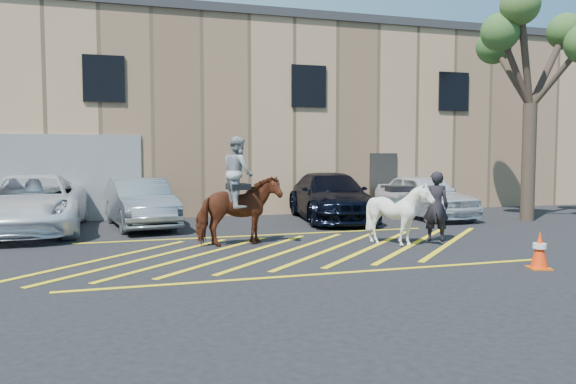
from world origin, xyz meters
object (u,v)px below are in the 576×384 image
object	(u,v)px
car_white_suv	(425,196)
tree	(532,44)
traffic_cone	(540,250)
handler	(436,206)
car_white_pickup	(31,204)
mounted_bay	(238,202)
car_blue_suv	(331,197)
saddled_white	(399,213)
car_silver_sedan	(140,203)

from	to	relation	value
car_white_suv	tree	size ratio (longest dim) A/B	0.60
traffic_cone	handler	bearing A→B (deg)	91.06
car_white_suv	car_white_pickup	bearing A→B (deg)	175.70
car_white_pickup	mounted_bay	size ratio (longest dim) A/B	2.23
mounted_bay	tree	size ratio (longest dim) A/B	0.36
traffic_cone	car_white_suv	bearing A→B (deg)	73.78
handler	mounted_bay	bearing A→B (deg)	16.80
car_blue_suv	traffic_cone	bearing A→B (deg)	-76.04
handler	saddled_white	distance (m)	1.22
car_blue_suv	mounted_bay	world-z (taller)	mounted_bay
car_white_pickup	car_silver_sedan	size ratio (longest dim) A/B	1.31
saddled_white	tree	bearing A→B (deg)	26.44
car_silver_sedan	car_blue_suv	bearing A→B (deg)	-7.67
car_white_suv	saddled_white	xyz separation A→B (m)	(-3.60, -4.86, 0.02)
handler	tree	world-z (taller)	tree
car_blue_suv	tree	world-z (taller)	tree
car_blue_suv	tree	size ratio (longest dim) A/B	0.73
mounted_bay	tree	bearing A→B (deg)	11.64
car_white_pickup	saddled_white	world-z (taller)	car_white_pickup
tree	car_white_pickup	bearing A→B (deg)	173.55
car_white_suv	tree	world-z (taller)	tree
mounted_bay	tree	distance (m)	11.27
car_blue_suv	car_white_suv	world-z (taller)	car_blue_suv
car_white_pickup	car_white_suv	distance (m)	12.29
handler	mounted_bay	size ratio (longest dim) A/B	0.67
car_white_pickup	traffic_cone	world-z (taller)	car_white_pickup
car_blue_suv	handler	xyz separation A→B (m)	(0.87, -4.93, 0.11)
car_silver_sedan	car_blue_suv	size ratio (longest dim) A/B	0.83
handler	traffic_cone	distance (m)	3.57
car_white_pickup	traffic_cone	distance (m)	12.84
saddled_white	tree	size ratio (longest dim) A/B	0.21
car_silver_sedan	saddled_white	xyz separation A→B (m)	(5.76, -5.20, 0.04)
traffic_cone	tree	distance (m)	9.80
mounted_bay	car_blue_suv	bearing A→B (deg)	45.95
car_white_pickup	handler	bearing A→B (deg)	-24.47
car_white_pickup	traffic_cone	size ratio (longest dim) A/B	7.94
mounted_bay	traffic_cone	size ratio (longest dim) A/B	3.56
car_blue_suv	traffic_cone	world-z (taller)	car_blue_suv
car_white_suv	traffic_cone	size ratio (longest dim) A/B	6.01
car_silver_sedan	car_white_suv	bearing A→B (deg)	-9.93
car_blue_suv	car_white_suv	distance (m)	3.31
mounted_bay	handler	bearing A→B (deg)	-9.52
saddled_white	mounted_bay	bearing A→B (deg)	163.26
car_silver_sedan	traffic_cone	xyz separation A→B (m)	(7.01, -8.45, -0.36)
mounted_bay	saddled_white	bearing A→B (deg)	-16.74
car_silver_sedan	saddled_white	bearing A→B (deg)	-49.95
car_silver_sedan	car_white_suv	world-z (taller)	car_white_suv
car_white_pickup	tree	size ratio (longest dim) A/B	0.79
car_blue_suv	handler	size ratio (longest dim) A/B	3.03
car_silver_sedan	saddled_white	world-z (taller)	saddled_white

